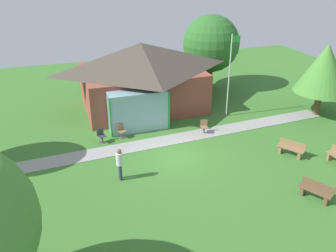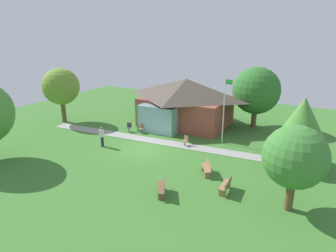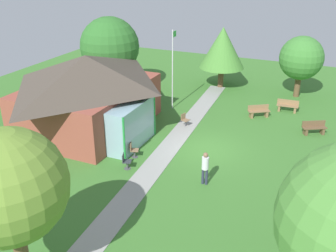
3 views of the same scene
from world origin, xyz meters
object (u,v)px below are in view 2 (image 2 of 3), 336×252
bench_mid_right (207,169)px  bench_lawn_far_right (226,186)px  tree_west_hedge (61,87)px  tree_east_hedge (302,121)px  patio_chair_lawn_spare (185,141)px  tree_behind_pavilion_right (256,91)px  bench_front_right (162,188)px  patio_chair_west (129,127)px  pavilion (185,101)px  patio_chair_porch_left (141,129)px  visitor_strolling_lawn (102,135)px  flagpole (224,108)px  tree_far_east (295,157)px

bench_mid_right → bench_lawn_far_right: same height
tree_west_hedge → tree_east_hedge: size_ratio=1.13×
patio_chair_lawn_spare → tree_east_hedge: size_ratio=0.17×
tree_behind_pavilion_right → bench_front_right: bearing=-96.5°
bench_lawn_far_right → patio_chair_west: patio_chair_west is taller
tree_behind_pavilion_right → tree_east_hedge: tree_behind_pavilion_right is taller
tree_behind_pavilion_right → tree_east_hedge: size_ratio=1.20×
pavilion → tree_west_hedge: 12.98m
bench_lawn_far_right → patio_chair_porch_left: size_ratio=1.77×
bench_lawn_far_right → tree_behind_pavilion_right: (-1.42, 13.74, 3.33)m
visitor_strolling_lawn → pavilion: bearing=-22.7°
patio_chair_west → tree_west_hedge: bearing=-15.9°
patio_chair_porch_left → bench_lawn_far_right: bearing=124.7°
bench_mid_right → tree_east_hedge: bearing=-83.8°
flagpole → patio_chair_lawn_spare: flagpole is taller
tree_far_east → tree_behind_pavilion_right: bearing=109.7°
visitor_strolling_lawn → tree_west_hedge: 9.52m
patio_chair_west → visitor_strolling_lawn: visitor_strolling_lawn is taller
tree_far_east → patio_chair_west: bearing=156.0°
flagpole → patio_chair_west: (-9.00, -1.18, -2.73)m
bench_lawn_far_right → patio_chair_west: bearing=57.5°
patio_chair_west → flagpole: bearing=167.7°
bench_mid_right → tree_west_hedge: size_ratio=0.26×
flagpole → tree_behind_pavilion_right: (1.33, 5.93, 0.59)m
bench_lawn_far_right → patio_chair_lawn_spare: 7.92m
bench_mid_right → tree_behind_pavilion_right: bearing=-35.3°
bench_lawn_far_right → bench_front_right: bearing=119.5°
bench_front_right → bench_lawn_far_right: bearing=-86.6°
flagpole → tree_east_hedge: bearing=-16.3°
bench_mid_right → tree_east_hedge: (5.26, 4.33, 2.96)m
patio_chair_west → patio_chair_porch_left: 1.30m
tree_far_east → pavilion: bearing=135.2°
tree_west_hedge → bench_mid_right: bearing=-13.8°
pavilion → tree_far_east: size_ratio=1.96×
bench_front_right → visitor_strolling_lawn: bearing=32.5°
tree_west_hedge → visitor_strolling_lawn: bearing=-24.1°
flagpole → bench_mid_right: (0.89, -6.13, -2.74)m
bench_mid_right → patio_chair_west: size_ratio=1.74×
patio_chair_west → tree_behind_pavilion_right: (10.33, 7.12, 3.32)m
patio_chair_lawn_spare → tree_far_east: tree_far_east is taller
patio_chair_lawn_spare → tree_east_hedge: bearing=-161.3°
bench_front_right → tree_east_hedge: bearing=-68.7°
visitor_strolling_lawn → bench_mid_right: bearing=-95.2°
pavilion → bench_lawn_far_right: size_ratio=6.14×
bench_lawn_far_right → patio_chair_porch_left: (-10.47, 6.87, 0.01)m
patio_chair_west → tree_east_hedge: size_ratio=0.17×
bench_lawn_far_right → tree_west_hedge: bearing=69.8°
flagpole → visitor_strolling_lawn: bearing=-148.0°
patio_chair_lawn_spare → tree_far_east: (8.96, -6.00, 2.67)m
flagpole → bench_lawn_far_right: size_ratio=3.75×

